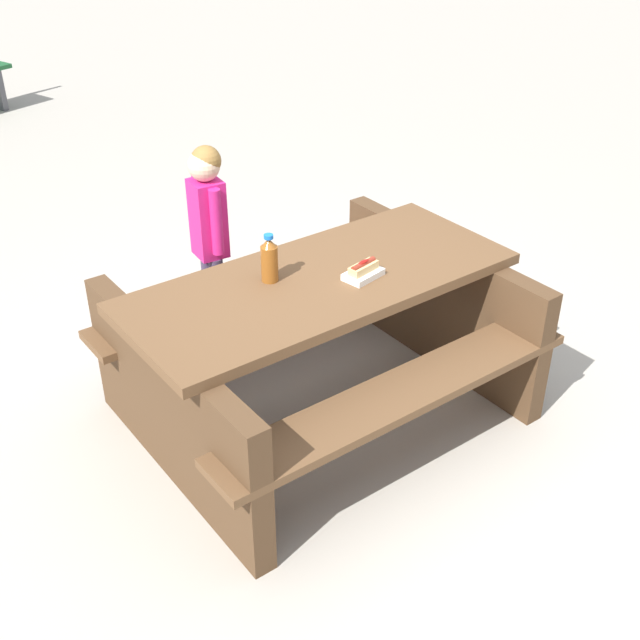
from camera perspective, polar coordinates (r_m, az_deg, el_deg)
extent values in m
plane|color=#ADA599|center=(3.99, 0.00, -6.44)|extent=(30.00, 30.00, 0.00)
cube|color=brown|center=(3.59, 0.00, 2.72)|extent=(1.81, 0.79, 0.05)
cube|color=brown|center=(4.14, -4.64, 2.13)|extent=(1.81, 0.32, 0.04)
cube|color=brown|center=(3.39, 5.69, -5.35)|extent=(1.81, 0.32, 0.04)
cube|color=#4D3520|center=(4.23, 8.51, 1.28)|extent=(0.13, 1.40, 0.70)
cube|color=#4D3520|center=(3.46, -10.47, -6.51)|extent=(0.13, 1.40, 0.70)
cylinder|color=brown|center=(3.52, -3.63, 4.04)|extent=(0.08, 0.08, 0.17)
cone|color=brown|center=(3.48, -3.69, 5.55)|extent=(0.07, 0.07, 0.04)
cylinder|color=blue|center=(3.46, -3.70, 5.98)|extent=(0.04, 0.04, 0.02)
cube|color=white|center=(3.58, 3.10, 3.27)|extent=(0.20, 0.14, 0.03)
cube|color=#D8B272|center=(3.56, 3.12, 3.74)|extent=(0.16, 0.08, 0.04)
cylinder|color=maroon|center=(3.55, 3.13, 4.00)|extent=(0.14, 0.06, 0.03)
ellipsoid|color=maroon|center=(3.55, 3.13, 4.17)|extent=(0.07, 0.04, 0.01)
cylinder|color=#3F334C|center=(4.44, -7.27, 1.51)|extent=(0.08, 0.08, 0.50)
cylinder|color=#3F334C|center=(4.53, -7.87, 2.11)|extent=(0.08, 0.08, 0.50)
cube|color=#D11E72|center=(4.28, -8.01, 7.20)|extent=(0.17, 0.18, 0.42)
cylinder|color=#D11E72|center=(4.18, -7.42, 6.96)|extent=(0.06, 0.06, 0.36)
cylinder|color=#D11E72|center=(4.36, -8.60, 7.93)|extent=(0.06, 0.06, 0.36)
sphere|color=beige|center=(4.17, -8.31, 10.89)|extent=(0.17, 0.17, 0.17)
sphere|color=olive|center=(4.17, -8.17, 11.20)|extent=(0.16, 0.16, 0.16)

